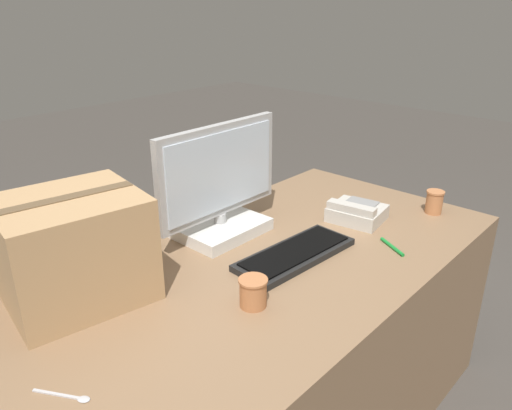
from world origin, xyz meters
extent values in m
cube|color=#8C6B4C|center=(0.00, 0.00, 0.37)|extent=(1.80, 0.90, 0.73)
cube|color=white|center=(0.07, 0.26, 0.75)|extent=(0.31, 0.24, 0.04)
cylinder|color=#B2B2B2|center=(0.07, 0.26, 0.79)|extent=(0.04, 0.04, 0.04)
cube|color=#B2B2B2|center=(0.07, 0.26, 0.97)|extent=(0.54, 0.03, 0.33)
cube|color=silver|center=(0.07, 0.25, 0.97)|extent=(0.49, 0.01, 0.28)
cube|color=black|center=(0.10, -0.05, 0.74)|extent=(0.45, 0.19, 0.02)
cube|color=black|center=(0.10, -0.05, 0.76)|extent=(0.41, 0.16, 0.01)
cube|color=beige|center=(0.50, -0.04, 0.76)|extent=(0.20, 0.22, 0.05)
cube|color=beige|center=(0.44, -0.05, 0.80)|extent=(0.07, 0.19, 0.03)
cube|color=gray|center=(0.53, -0.04, 0.79)|extent=(0.12, 0.13, 0.01)
cylinder|color=#BC7547|center=(-0.20, -0.14, 0.77)|extent=(0.08, 0.08, 0.08)
cylinder|color=#BC7547|center=(-0.20, -0.14, 0.81)|extent=(0.08, 0.08, 0.01)
cylinder|color=#BC7547|center=(0.77, -0.24, 0.78)|extent=(0.06, 0.06, 0.09)
cylinder|color=#BC7547|center=(0.77, -0.24, 0.82)|extent=(0.07, 0.07, 0.01)
cube|color=silver|center=(-0.74, -0.05, 0.73)|extent=(0.06, 0.10, 0.00)
ellipsoid|color=silver|center=(-0.71, -0.11, 0.73)|extent=(0.03, 0.04, 0.00)
cube|color=tan|center=(-0.50, 0.26, 0.88)|extent=(0.43, 0.38, 0.31)
cube|color=brown|center=(-0.50, 0.26, 1.04)|extent=(0.37, 0.10, 0.00)
cylinder|color=#198C33|center=(0.38, -0.26, 0.74)|extent=(0.07, 0.12, 0.01)
camera|label=1|loc=(-1.07, -0.94, 1.53)|focal=35.00mm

